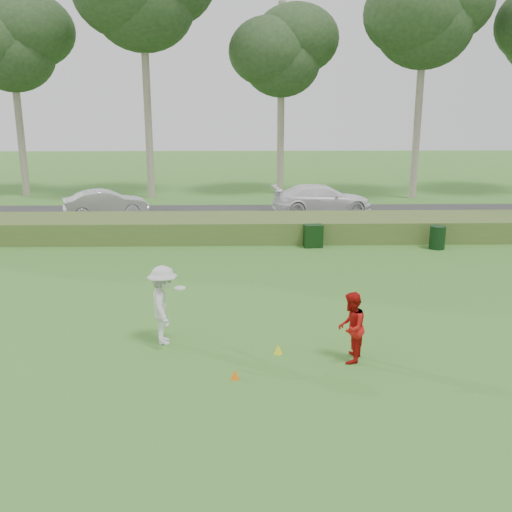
{
  "coord_description": "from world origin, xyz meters",
  "views": [
    {
      "loc": [
        -0.36,
        -11.96,
        5.54
      ],
      "look_at": [
        0.0,
        4.0,
        1.3
      ],
      "focal_mm": 40.0,
      "sensor_mm": 36.0,
      "label": 1
    }
  ],
  "objects_px": {
    "cone_orange": "(235,374)",
    "utility_cabinet": "(313,236)",
    "cone_yellow": "(278,349)",
    "car_mid": "(106,203)",
    "trash_bin": "(437,237)",
    "player_white": "(164,305)",
    "player_red": "(351,327)",
    "car_right": "(322,199)"
  },
  "relations": [
    {
      "from": "cone_orange",
      "to": "trash_bin",
      "type": "bearing_deg",
      "value": 54.34
    },
    {
      "from": "car_mid",
      "to": "car_right",
      "type": "xyz_separation_m",
      "value": [
        11.01,
        0.73,
        0.06
      ]
    },
    {
      "from": "car_mid",
      "to": "utility_cabinet",
      "type": "bearing_deg",
      "value": -143.44
    },
    {
      "from": "cone_orange",
      "to": "car_right",
      "type": "bearing_deg",
      "value": 76.94
    },
    {
      "from": "cone_yellow",
      "to": "car_right",
      "type": "distance_m",
      "value": 17.53
    },
    {
      "from": "cone_orange",
      "to": "cone_yellow",
      "type": "height_order",
      "value": "cone_yellow"
    },
    {
      "from": "utility_cabinet",
      "to": "car_mid",
      "type": "relative_size",
      "value": 0.22
    },
    {
      "from": "utility_cabinet",
      "to": "trash_bin",
      "type": "distance_m",
      "value": 4.91
    },
    {
      "from": "player_white",
      "to": "car_mid",
      "type": "relative_size",
      "value": 0.46
    },
    {
      "from": "player_red",
      "to": "car_right",
      "type": "relative_size",
      "value": 0.31
    },
    {
      "from": "trash_bin",
      "to": "player_red",
      "type": "bearing_deg",
      "value": -117.66
    },
    {
      "from": "player_red",
      "to": "utility_cabinet",
      "type": "relative_size",
      "value": 1.74
    },
    {
      "from": "utility_cabinet",
      "to": "car_right",
      "type": "height_order",
      "value": "car_right"
    },
    {
      "from": "trash_bin",
      "to": "car_mid",
      "type": "distance_m",
      "value": 16.09
    },
    {
      "from": "player_white",
      "to": "cone_yellow",
      "type": "distance_m",
      "value": 2.9
    },
    {
      "from": "car_mid",
      "to": "cone_yellow",
      "type": "bearing_deg",
      "value": -175.21
    },
    {
      "from": "cone_orange",
      "to": "utility_cabinet",
      "type": "distance_m",
      "value": 11.76
    },
    {
      "from": "player_red",
      "to": "cone_orange",
      "type": "distance_m",
      "value": 2.77
    },
    {
      "from": "player_red",
      "to": "cone_yellow",
      "type": "height_order",
      "value": "player_red"
    },
    {
      "from": "player_white",
      "to": "cone_yellow",
      "type": "xyz_separation_m",
      "value": [
        2.69,
        -0.69,
        -0.84
      ]
    },
    {
      "from": "cone_yellow",
      "to": "utility_cabinet",
      "type": "xyz_separation_m",
      "value": [
        2.01,
        10.13,
        0.35
      ]
    },
    {
      "from": "player_white",
      "to": "player_red",
      "type": "xyz_separation_m",
      "value": [
        4.26,
        -1.11,
        -0.15
      ]
    },
    {
      "from": "utility_cabinet",
      "to": "car_right",
      "type": "xyz_separation_m",
      "value": [
        1.29,
        7.07,
        0.34
      ]
    },
    {
      "from": "player_white",
      "to": "utility_cabinet",
      "type": "xyz_separation_m",
      "value": [
        4.7,
        9.44,
        -0.49
      ]
    },
    {
      "from": "car_right",
      "to": "cone_yellow",
      "type": "bearing_deg",
      "value": 163.71
    },
    {
      "from": "player_white",
      "to": "trash_bin",
      "type": "xyz_separation_m",
      "value": [
        9.59,
        9.06,
        -0.49
      ]
    },
    {
      "from": "player_white",
      "to": "cone_orange",
      "type": "xyz_separation_m",
      "value": [
        1.71,
        -1.93,
        -0.85
      ]
    },
    {
      "from": "utility_cabinet",
      "to": "trash_bin",
      "type": "bearing_deg",
      "value": -9.92
    },
    {
      "from": "utility_cabinet",
      "to": "player_white",
      "type": "bearing_deg",
      "value": -121.96
    },
    {
      "from": "utility_cabinet",
      "to": "car_mid",
      "type": "xyz_separation_m",
      "value": [
        -9.72,
        6.35,
        0.28
      ]
    },
    {
      "from": "player_white",
      "to": "car_mid",
      "type": "bearing_deg",
      "value": 7.33
    },
    {
      "from": "cone_orange",
      "to": "trash_bin",
      "type": "xyz_separation_m",
      "value": [
        7.88,
        10.99,
        0.36
      ]
    },
    {
      "from": "player_white",
      "to": "trash_bin",
      "type": "distance_m",
      "value": 13.2
    },
    {
      "from": "trash_bin",
      "to": "utility_cabinet",
      "type": "bearing_deg",
      "value": 175.59
    },
    {
      "from": "player_white",
      "to": "cone_yellow",
      "type": "bearing_deg",
      "value": -114.63
    },
    {
      "from": "utility_cabinet",
      "to": "cone_yellow",
      "type": "bearing_deg",
      "value": -106.73
    },
    {
      "from": "player_white",
      "to": "player_red",
      "type": "distance_m",
      "value": 4.41
    },
    {
      "from": "cone_orange",
      "to": "utility_cabinet",
      "type": "bearing_deg",
      "value": 75.27
    },
    {
      "from": "cone_orange",
      "to": "cone_yellow",
      "type": "xyz_separation_m",
      "value": [
        0.98,
        1.24,
        0.01
      ]
    },
    {
      "from": "cone_yellow",
      "to": "utility_cabinet",
      "type": "bearing_deg",
      "value": 78.78
    },
    {
      "from": "cone_orange",
      "to": "trash_bin",
      "type": "relative_size",
      "value": 0.22
    },
    {
      "from": "cone_yellow",
      "to": "car_mid",
      "type": "relative_size",
      "value": 0.05
    }
  ]
}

